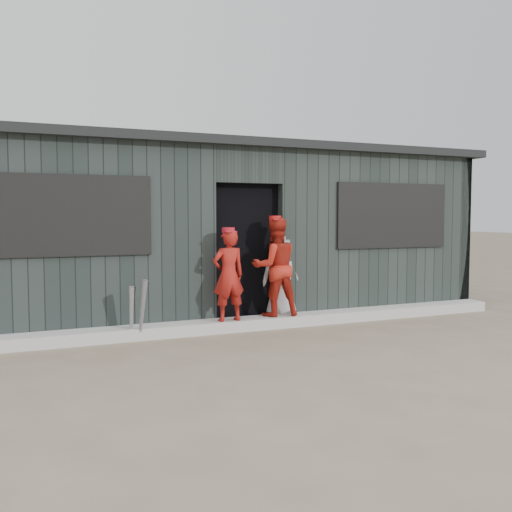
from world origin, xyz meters
name	(u,v)px	position (x,y,z in m)	size (l,w,h in m)	color
ground	(322,359)	(0.00, 0.00, 0.00)	(80.00, 80.00, 0.00)	#705F4D
curb	(255,323)	(0.00, 1.82, 0.07)	(8.00, 0.36, 0.15)	#ADADA7
bat_left	(131,314)	(-1.73, 1.67, 0.35)	(0.07, 0.07, 0.70)	#9898A0
bat_mid	(142,311)	(-1.61, 1.58, 0.39)	(0.07, 0.07, 0.80)	gray
bat_right	(132,313)	(-1.71, 1.72, 0.35)	(0.07, 0.07, 0.69)	black
player_red_left	(228,275)	(-0.43, 1.74, 0.76)	(0.44, 0.29, 1.22)	maroon
player_red_right	(275,267)	(0.32, 1.86, 0.84)	(0.67, 0.52, 1.37)	#B02215
player_grey_back	(281,280)	(0.52, 2.08, 0.61)	(0.60, 0.39, 1.23)	#A7A7A7
dugout	(214,232)	(0.00, 3.50, 1.29)	(8.30, 3.30, 2.62)	black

